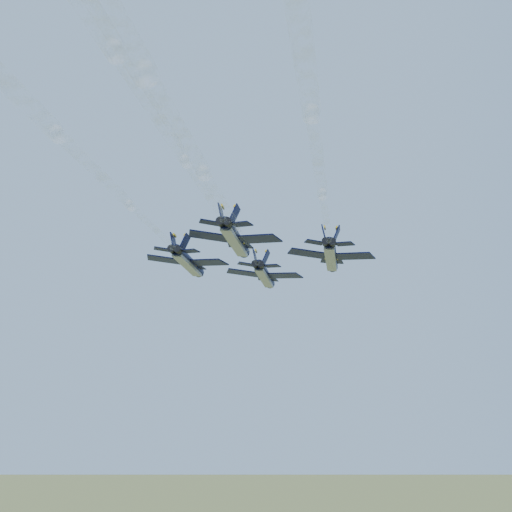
% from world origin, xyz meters
% --- Properties ---
extents(jet_lead, '(13.88, 17.75, 3.91)m').
position_xyz_m(jet_lead, '(1.27, 14.55, 105.67)').
color(jet_lead, black).
extents(jet_left, '(13.88, 17.75, 3.91)m').
position_xyz_m(jet_left, '(-9.52, 3.78, 105.67)').
color(jet_left, black).
extents(jet_right, '(13.88, 17.75, 3.91)m').
position_xyz_m(jet_right, '(13.83, 4.98, 105.67)').
color(jet_right, black).
extents(jet_slot, '(13.88, 17.75, 3.91)m').
position_xyz_m(jet_slot, '(0.94, -6.38, 105.67)').
color(jet_slot, black).
extents(smoke_trail_lead, '(5.74, 91.69, 3.01)m').
position_xyz_m(smoke_trail_lead, '(4.11, -55.11, 105.71)').
color(smoke_trail_lead, white).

